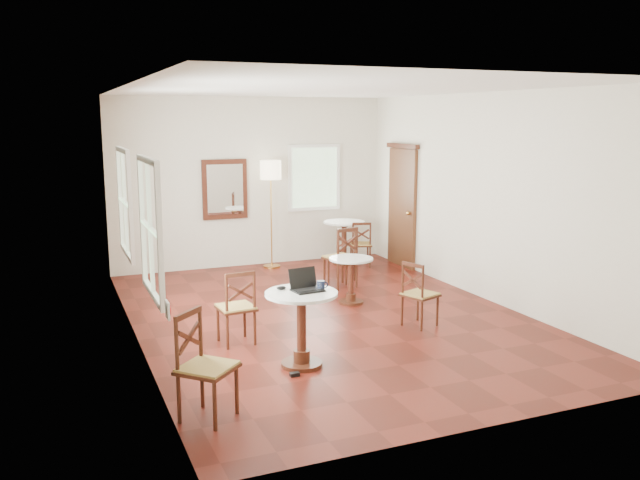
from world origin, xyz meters
The scene contains 17 objects.
ground centered at (0.00, 0.00, 0.00)m, with size 7.00×7.00×0.00m, color #54160E.
room_shell centered at (-0.06, 0.27, 1.89)m, with size 5.02×7.02×3.01m.
cafe_table_near centered at (-0.98, -1.54, 0.51)m, with size 0.78×0.78×0.82m.
cafe_table_mid centered at (0.56, 0.50, 0.41)m, with size 0.63×0.63×0.67m.
cafe_table_back centered at (1.56, 2.92, 0.49)m, with size 0.74×0.74×0.79m.
chair_near_a centered at (-1.42, -0.57, 0.45)m, with size 0.44×0.44×0.90m.
chair_near_b centered at (-2.21, -2.38, 0.48)m, with size 0.63×0.63×0.97m.
chair_mid_a centered at (0.82, 1.39, 0.48)m, with size 0.53×0.53×0.96m.
chair_mid_b centered at (0.91, -0.81, 0.42)m, with size 0.50×0.50×0.85m.
chair_back_a centered at (1.75, 2.61, 0.41)m, with size 0.48×0.48×0.82m.
chair_back_b centered at (0.99, 1.72, 0.42)m, with size 0.55×0.55×0.85m.
floor_lamp centered at (0.25, 3.15, 1.61)m, with size 0.37×0.37×1.90m.
laptop centered at (-0.90, -1.48, 0.88)m, with size 0.35×0.30×0.23m.
mouse centered at (-1.14, -1.36, 0.84)m, with size 0.11×0.07×0.04m, color black.
navy_mug centered at (-0.74, -1.53, 0.87)m, with size 0.13×0.08×0.10m.
water_glass centered at (-0.81, -1.62, 0.87)m, with size 0.06×0.06×0.10m, color white.
power_adapter centered at (-1.15, -1.78, 0.02)m, with size 0.10×0.06×0.04m, color black.
Camera 1 is at (-3.39, -7.88, 2.64)m, focal length 37.22 mm.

